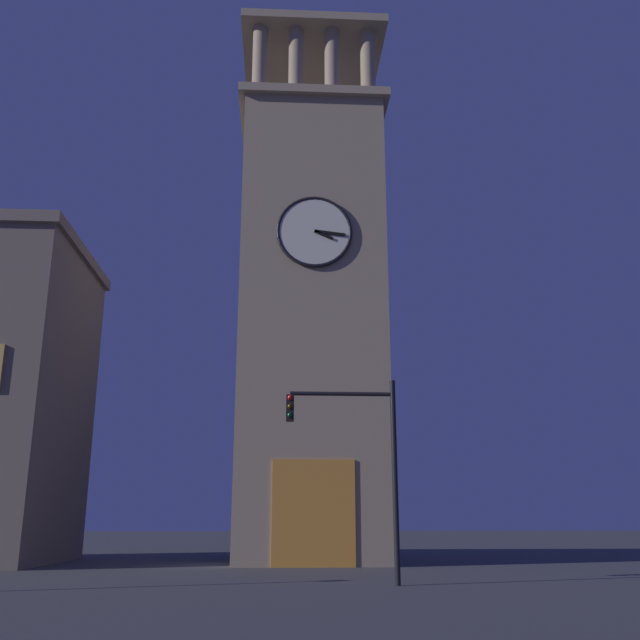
# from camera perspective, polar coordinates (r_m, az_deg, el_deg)

# --- Properties ---
(ground_plane) EXTENTS (200.00, 200.00, 0.00)m
(ground_plane) POSITION_cam_1_polar(r_m,az_deg,el_deg) (30.06, -7.45, -18.90)
(ground_plane) COLOR #424247
(clocktower) EXTENTS (6.86, 9.45, 27.19)m
(clocktower) POSITION_cam_1_polar(r_m,az_deg,el_deg) (33.81, -0.84, -0.21)
(clocktower) COLOR gray
(clocktower) RESTS_ON ground_plane
(traffic_signal_near) EXTENTS (3.16, 0.41, 5.63)m
(traffic_signal_near) POSITION_cam_1_polar(r_m,az_deg,el_deg) (20.51, 3.17, -10.08)
(traffic_signal_near) COLOR black
(traffic_signal_near) RESTS_ON ground_plane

